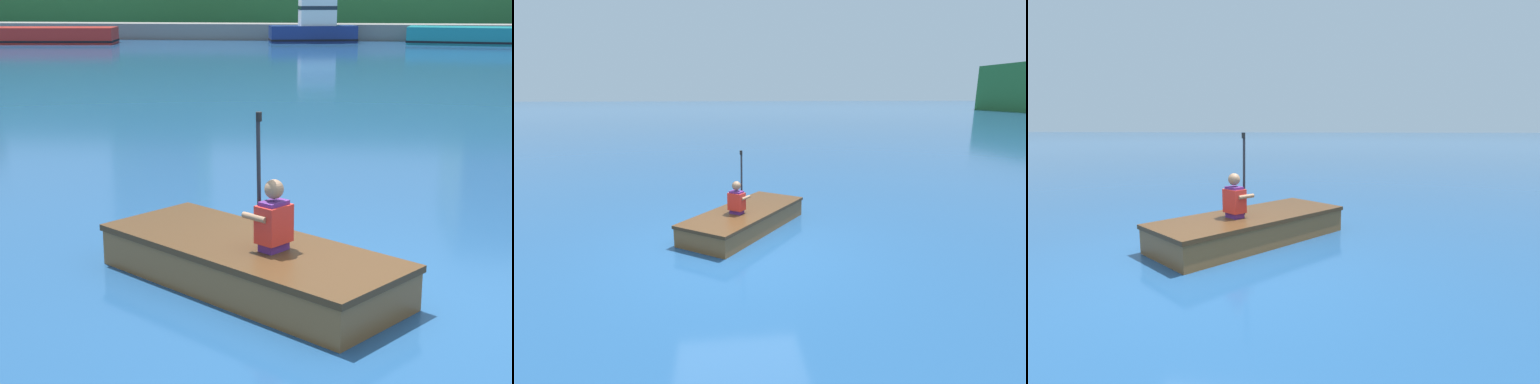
# 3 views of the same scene
# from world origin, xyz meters

# --- Properties ---
(ground_plane) EXTENTS (300.00, 300.00, 0.00)m
(ground_plane) POSITION_xyz_m (0.00, 0.00, 0.00)
(ground_plane) COLOR navy
(rowboat_foreground) EXTENTS (3.05, 2.69, 0.40)m
(rowboat_foreground) POSITION_xyz_m (-1.27, 0.23, 0.23)
(rowboat_foreground) COLOR brown
(rowboat_foreground) RESTS_ON ground
(person_paddler) EXTENTS (0.45, 0.45, 1.20)m
(person_paddler) POSITION_xyz_m (-1.01, 0.03, 0.69)
(person_paddler) COLOR #592672
(person_paddler) RESTS_ON rowboat_foreground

